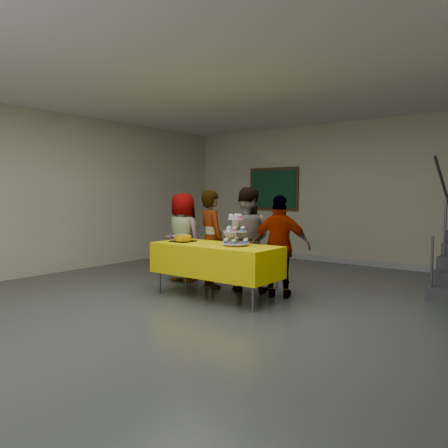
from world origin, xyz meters
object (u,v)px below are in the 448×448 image
at_px(schoolchild_d, 280,247).
at_px(noticeboard, 273,189).
at_px(schoolchild_b, 211,239).
at_px(schoolchild_c, 246,239).
at_px(bake_table, 215,259).
at_px(bear_cake, 183,238).
at_px(schoolchild_a, 183,237).
at_px(cupcake_stand, 236,233).

distance_m(schoolchild_d, noticeboard, 4.19).
bearing_deg(schoolchild_b, schoolchild_c, -144.34).
distance_m(schoolchild_b, schoolchild_d, 1.23).
relative_size(bake_table, bear_cake, 5.25).
xyz_separation_m(schoolchild_a, schoolchild_c, (1.30, 0.02, 0.04)).
height_order(schoolchild_a, schoolchild_d, schoolchild_a).
bearing_deg(schoolchild_b, schoolchild_d, -152.57).
xyz_separation_m(bake_table, schoolchild_a, (-1.22, 0.62, 0.20)).
bearing_deg(schoolchild_c, noticeboard, -88.37).
height_order(schoolchild_b, schoolchild_c, schoolchild_c).
xyz_separation_m(schoolchild_b, noticeboard, (-0.99, 3.51, 0.83)).
height_order(bake_table, bear_cake, bear_cake).
height_order(schoolchild_c, schoolchild_d, schoolchild_c).
xyz_separation_m(bear_cake, schoolchild_a, (-0.62, 0.65, -0.08)).
height_order(cupcake_stand, schoolchild_b, schoolchild_b).
bearing_deg(noticeboard, cupcake_stand, -65.49).
xyz_separation_m(cupcake_stand, noticeboard, (-1.81, 3.98, 0.66)).
relative_size(schoolchild_c, noticeboard, 1.22).
xyz_separation_m(bake_table, bear_cake, (-0.60, -0.03, 0.27)).
relative_size(bake_table, schoolchild_b, 1.22).
bearing_deg(bake_table, schoolchild_c, 82.61).
bearing_deg(schoolchild_a, bear_cake, 135.28).
bearing_deg(bear_cake, noticeboard, 102.43).
relative_size(schoolchild_d, noticeboard, 1.13).
relative_size(bear_cake, schoolchild_a, 0.24).
bearing_deg(schoolchild_c, bake_table, 59.28).
distance_m(bake_table, bear_cake, 0.66).
distance_m(bear_cake, schoolchild_d, 1.46).
distance_m(cupcake_stand, schoolchild_a, 1.65).
bearing_deg(schoolchild_c, schoolchild_b, -12.26).
height_order(bake_table, schoolchild_b, schoolchild_b).
bearing_deg(bake_table, schoolchild_a, 152.84).
bearing_deg(schoolchild_d, schoolchild_c, -25.95).
distance_m(cupcake_stand, bear_cake, 0.93).
xyz_separation_m(cupcake_stand, schoolchild_d, (0.40, 0.53, -0.21)).
bearing_deg(cupcake_stand, schoolchild_c, 111.85).
xyz_separation_m(bear_cake, noticeboard, (-0.90, 4.06, 0.77)).
distance_m(schoolchild_a, schoolchild_b, 0.72).
relative_size(cupcake_stand, schoolchild_c, 0.28).
bearing_deg(cupcake_stand, schoolchild_b, 150.32).
distance_m(bake_table, schoolchild_d, 0.94).
bearing_deg(bear_cake, schoolchild_d, 25.02).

